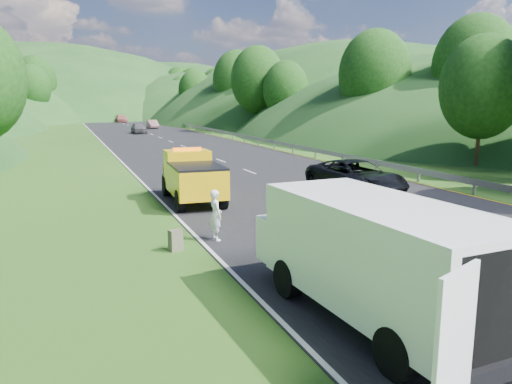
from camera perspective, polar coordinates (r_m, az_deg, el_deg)
name	(u,v)px	position (r m, az deg, el deg)	size (l,w,h in m)	color
ground	(340,246)	(15.76, 9.52, -6.06)	(320.00, 320.00, 0.00)	#38661E
road_surface	(171,142)	(54.21, -9.72, 5.70)	(14.00, 200.00, 0.02)	black
guardrail	(205,133)	(68.04, -5.81, 6.74)	(0.06, 140.00, 1.52)	gray
tree_line_right	(270,128)	(79.30, 1.66, 7.33)	(14.00, 140.00, 14.00)	#295A1A
hills_backdrop	(114,115)	(148.40, -15.88, 8.44)	(201.00, 288.60, 44.00)	#2D5B23
tow_truck	(192,177)	(22.02, -7.33, 1.75)	(2.27, 5.47, 2.31)	black
white_van	(374,254)	(10.36, 13.38, -6.87)	(3.86, 7.19, 2.50)	black
woman	(216,240)	(16.15, -4.58, -5.53)	(0.60, 0.44, 1.64)	white
child	(285,249)	(15.20, 3.31, -6.56)	(0.43, 0.34, 0.89)	#D1D370
worker	(430,327)	(10.88, 19.29, -14.31)	(1.22, 0.70, 1.88)	black
suitcase	(176,240)	(15.13, -9.18, -5.47)	(0.40, 0.22, 0.65)	#585542
spare_tire	(457,360)	(9.82, 22.01, -17.33)	(0.60, 0.60, 0.20)	black
passing_suv	(355,193)	(24.63, 11.28, -0.09)	(2.58, 5.60, 1.56)	black
dist_car_a	(139,134)	(67.96, -13.24, 6.51)	(1.69, 4.19, 1.43)	#4F4D53
dist_car_b	(153,129)	(79.28, -11.72, 7.11)	(1.38, 3.95, 1.30)	#805556
dist_car_c	(122,122)	(102.03, -15.10, 7.69)	(2.03, 5.00, 1.45)	#AC5D56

